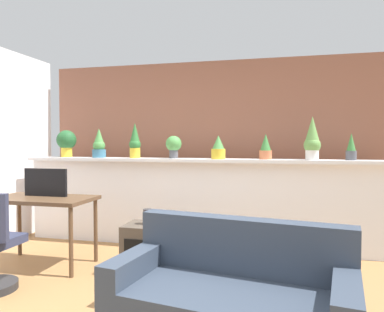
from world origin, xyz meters
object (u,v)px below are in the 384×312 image
at_px(potted_plant_1, 99,145).
at_px(potted_plant_4, 218,148).
at_px(vase_on_shelf, 148,217).
at_px(side_cube_shelf, 145,248).
at_px(potted_plant_5, 266,148).
at_px(potted_plant_3, 174,145).
at_px(potted_plant_7, 351,148).
at_px(desk, 42,205).
at_px(potted_plant_0, 66,142).
at_px(couch, 232,303).
at_px(tv_monitor, 46,182).
at_px(potted_plant_2, 135,142).
at_px(potted_plant_6, 312,139).

relative_size(potted_plant_1, potted_plant_4, 1.35).
bearing_deg(vase_on_shelf, side_cube_shelf, -154.14).
relative_size(side_cube_shelf, vase_on_shelf, 3.21).
relative_size(potted_plant_1, potted_plant_5, 1.28).
xyz_separation_m(potted_plant_3, potted_plant_7, (2.14, 0.00, -0.03)).
distance_m(potted_plant_4, vase_on_shelf, 1.30).
relative_size(potted_plant_5, potted_plant_7, 0.99).
xyz_separation_m(potted_plant_5, desk, (-2.35, -1.04, -0.62)).
distance_m(potted_plant_0, potted_plant_5, 2.74).
bearing_deg(couch, potted_plant_4, 101.68).
relative_size(desk, vase_on_shelf, 7.06).
xyz_separation_m(tv_monitor, couch, (2.22, -1.16, -0.62)).
xyz_separation_m(potted_plant_2, side_cube_shelf, (0.50, -0.96, -1.11)).
relative_size(potted_plant_2, desk, 0.42).
relative_size(potted_plant_5, potted_plant_6, 0.61).
bearing_deg(side_cube_shelf, tv_monitor, 179.30).
bearing_deg(desk, potted_plant_3, 41.63).
bearing_deg(desk, potted_plant_5, 23.94).
bearing_deg(potted_plant_6, couch, -108.01).
bearing_deg(desk, potted_plant_7, 17.62).
height_order(potted_plant_0, couch, potted_plant_0).
relative_size(potted_plant_3, side_cube_shelf, 0.58).
relative_size(desk, couch, 0.66).
height_order(potted_plant_2, potted_plant_3, potted_plant_2).
distance_m(potted_plant_5, potted_plant_7, 0.97).
xyz_separation_m(potted_plant_0, tv_monitor, (0.37, -0.99, -0.46)).
xyz_separation_m(potted_plant_5, tv_monitor, (-2.37, -0.96, -0.38)).
bearing_deg(tv_monitor, potted_plant_2, 54.34).
relative_size(potted_plant_4, desk, 0.27).
bearing_deg(potted_plant_0, potted_plant_2, -2.90).
distance_m(tv_monitor, side_cube_shelf, 1.34).
bearing_deg(potted_plant_0, potted_plant_6, -0.93).
distance_m(potted_plant_0, tv_monitor, 1.16).
bearing_deg(tv_monitor, potted_plant_1, 81.25).
bearing_deg(potted_plant_7, potted_plant_2, -179.26).
bearing_deg(couch, potted_plant_0, 140.29).
height_order(potted_plant_3, tv_monitor, potted_plant_3).
xyz_separation_m(tv_monitor, vase_on_shelf, (1.20, 0.00, -0.33)).
bearing_deg(potted_plant_5, vase_on_shelf, -140.39).
xyz_separation_m(potted_plant_5, vase_on_shelf, (-1.17, -0.96, -0.71)).
height_order(potted_plant_0, potted_plant_3, potted_plant_0).
bearing_deg(potted_plant_4, tv_monitor, -152.75).
height_order(desk, couch, couch).
relative_size(potted_plant_4, potted_plant_5, 0.95).
relative_size(potted_plant_3, desk, 0.27).
xyz_separation_m(potted_plant_5, potted_plant_6, (0.54, -0.02, 0.10)).
bearing_deg(potted_plant_2, side_cube_shelf, -62.60).
relative_size(potted_plant_0, desk, 0.34).
distance_m(desk, tv_monitor, 0.25).
bearing_deg(vase_on_shelf, potted_plant_3, 90.14).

